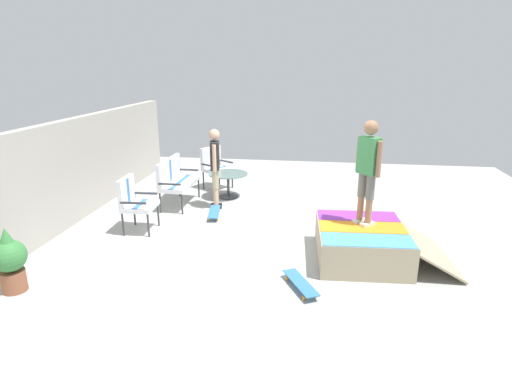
# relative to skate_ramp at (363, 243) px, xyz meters

# --- Properties ---
(ground_plane) EXTENTS (12.00, 12.00, 0.10)m
(ground_plane) POSITION_rel_skate_ramp_xyz_m (0.86, 1.45, -0.32)
(ground_plane) COLOR #A8A8A3
(back_wall_cinderblock) EXTENTS (9.00, 0.20, 1.97)m
(back_wall_cinderblock) POSITION_rel_skate_ramp_xyz_m (0.86, 5.45, 0.72)
(back_wall_cinderblock) COLOR #ADA89E
(back_wall_cinderblock) RESTS_ON ground_plane
(skate_ramp) EXTENTS (1.61, 2.14, 0.55)m
(skate_ramp) POSITION_rel_skate_ramp_xyz_m (0.00, 0.00, 0.00)
(skate_ramp) COLOR tan
(skate_ramp) RESTS_ON ground_plane
(patio_bench) EXTENTS (1.26, 0.58, 1.02)m
(patio_bench) POSITION_rel_skate_ramp_xyz_m (2.18, 3.80, 0.34)
(patio_bench) COLOR #38383D
(patio_bench) RESTS_ON ground_plane
(patio_chair_near_house) EXTENTS (0.82, 0.80, 1.02)m
(patio_chair_near_house) POSITION_rel_skate_ramp_xyz_m (3.57, 3.26, 0.34)
(patio_chair_near_house) COLOR #38383D
(patio_chair_near_house) RESTS_ON ground_plane
(patio_chair_by_wall) EXTENTS (0.64, 0.57, 1.02)m
(patio_chair_by_wall) POSITION_rel_skate_ramp_xyz_m (0.61, 4.05, 0.34)
(patio_chair_by_wall) COLOR #38383D
(patio_chair_by_wall) RESTS_ON ground_plane
(patio_table) EXTENTS (0.90, 0.90, 0.57)m
(patio_table) POSITION_rel_skate_ramp_xyz_m (2.85, 2.76, 0.13)
(patio_table) COLOR #38383D
(patio_table) RESTS_ON ground_plane
(person_watching) EXTENTS (0.47, 0.29, 1.69)m
(person_watching) POSITION_rel_skate_ramp_xyz_m (2.12, 2.88, 0.71)
(person_watching) COLOR black
(person_watching) RESTS_ON ground_plane
(person_skater) EXTENTS (0.38, 0.36, 1.63)m
(person_skater) POSITION_rel_skate_ramp_xyz_m (0.13, 0.00, 1.22)
(person_skater) COLOR silver
(person_skater) RESTS_ON skate_ramp
(skateboard_by_bench) EXTENTS (0.82, 0.33, 0.10)m
(skateboard_by_bench) POSITION_rel_skate_ramp_xyz_m (1.57, 2.79, -0.19)
(skateboard_by_bench) COLOR #3372B2
(skateboard_by_bench) RESTS_ON ground_plane
(skateboard_spare) EXTENTS (0.80, 0.55, 0.10)m
(skateboard_spare) POSITION_rel_skate_ramp_xyz_m (-1.07, 0.93, -0.19)
(skateboard_spare) COLOR #3372B2
(skateboard_spare) RESTS_ON ground_plane
(potted_plant) EXTENTS (0.44, 0.44, 0.92)m
(potted_plant) POSITION_rel_skate_ramp_xyz_m (-1.67, 4.79, 0.19)
(potted_plant) COLOR brown
(potted_plant) RESTS_ON ground_plane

